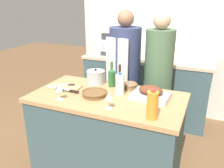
% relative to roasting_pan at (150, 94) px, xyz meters
% --- Properties ---
extents(kitchen_island, '(1.44, 0.77, 0.88)m').
position_rel_roasting_pan_xyz_m(kitchen_island, '(-0.39, -0.10, -0.49)').
color(kitchen_island, '#3D565B').
rests_on(kitchen_island, ground_plane).
extents(back_counter, '(1.85, 0.60, 0.94)m').
position_rel_roasting_pan_xyz_m(back_counter, '(-0.39, 1.31, -0.46)').
color(back_counter, '#3D565B').
rests_on(back_counter, ground_plane).
extents(back_wall, '(2.35, 0.10, 2.55)m').
position_rel_roasting_pan_xyz_m(back_wall, '(-0.39, 1.66, 0.34)').
color(back_wall, silver).
rests_on(back_wall, ground_plane).
extents(roasting_pan, '(0.35, 0.26, 0.12)m').
position_rel_roasting_pan_xyz_m(roasting_pan, '(0.00, 0.00, 0.00)').
color(roasting_pan, '#BCBCC1').
rests_on(roasting_pan, kitchen_island).
extents(wicker_basket, '(0.24, 0.24, 0.05)m').
position_rel_roasting_pan_xyz_m(wicker_basket, '(-0.50, -0.15, -0.02)').
color(wicker_basket, brown).
rests_on(wicker_basket, kitchen_island).
extents(cutting_board, '(0.35, 0.22, 0.02)m').
position_rel_roasting_pan_xyz_m(cutting_board, '(-0.87, -0.08, -0.04)').
color(cutting_board, tan).
rests_on(cutting_board, kitchen_island).
extents(stock_pot, '(0.19, 0.19, 0.17)m').
position_rel_roasting_pan_xyz_m(stock_pot, '(-0.64, 0.16, 0.03)').
color(stock_pot, '#B7B7BC').
rests_on(stock_pot, kitchen_island).
extents(mixing_bowl, '(0.15, 0.15, 0.06)m').
position_rel_roasting_pan_xyz_m(mixing_bowl, '(-0.25, 0.16, -0.01)').
color(mixing_bowl, '#846647').
rests_on(mixing_bowl, kitchen_island).
extents(juice_jug, '(0.09, 0.09, 0.24)m').
position_rel_roasting_pan_xyz_m(juice_jug, '(0.11, -0.37, 0.06)').
color(juice_jug, orange).
rests_on(juice_jug, kitchen_island).
extents(milk_jug, '(0.08, 0.08, 0.22)m').
position_rel_roasting_pan_xyz_m(milk_jug, '(-0.29, -0.02, 0.05)').
color(milk_jug, white).
rests_on(milk_jug, kitchen_island).
extents(wine_bottle_green, '(0.07, 0.07, 0.26)m').
position_rel_roasting_pan_xyz_m(wine_bottle_green, '(-0.45, 0.15, 0.06)').
color(wine_bottle_green, '#28662D').
rests_on(wine_bottle_green, kitchen_island).
extents(wine_bottle_dark, '(0.06, 0.06, 0.27)m').
position_rel_roasting_pan_xyz_m(wine_bottle_dark, '(-0.33, 0.07, 0.06)').
color(wine_bottle_dark, '#381E19').
rests_on(wine_bottle_dark, kitchen_island).
extents(wine_glass_left, '(0.07, 0.07, 0.14)m').
position_rel_roasting_pan_xyz_m(wine_glass_left, '(-0.27, -0.34, 0.06)').
color(wine_glass_left, silver).
rests_on(wine_glass_left, kitchen_island).
extents(wine_glass_right, '(0.07, 0.07, 0.15)m').
position_rel_roasting_pan_xyz_m(wine_glass_right, '(-0.75, -0.34, 0.06)').
color(wine_glass_right, silver).
rests_on(wine_glass_right, kitchen_island).
extents(knife_chef, '(0.27, 0.05, 0.01)m').
position_rel_roasting_pan_xyz_m(knife_chef, '(-0.78, -0.16, -0.03)').
color(knife_chef, '#B7B7BC').
rests_on(knife_chef, cutting_board).
extents(knife_paring, '(0.17, 0.11, 0.01)m').
position_rel_roasting_pan_xyz_m(knife_paring, '(-0.87, -0.05, -0.03)').
color(knife_paring, '#B7B7BC').
rests_on(knife_paring, cutting_board).
extents(knife_bread, '(0.22, 0.08, 0.01)m').
position_rel_roasting_pan_xyz_m(knife_bread, '(-0.93, -0.17, -0.03)').
color(knife_bread, '#B7B7BC').
rests_on(knife_bread, cutting_board).
extents(stand_mixer, '(0.18, 0.14, 0.33)m').
position_rel_roasting_pan_xyz_m(stand_mixer, '(-0.98, 1.24, 0.14)').
color(stand_mixer, '#333842').
rests_on(stand_mixer, back_counter).
extents(condiment_bottle_tall, '(0.06, 0.06, 0.22)m').
position_rel_roasting_pan_xyz_m(condiment_bottle_tall, '(-0.08, 1.23, 0.11)').
color(condiment_bottle_tall, maroon).
rests_on(condiment_bottle_tall, back_counter).
extents(condiment_bottle_short, '(0.06, 0.06, 0.15)m').
position_rel_roasting_pan_xyz_m(condiment_bottle_short, '(-0.58, 1.35, 0.08)').
color(condiment_bottle_short, maroon).
rests_on(condiment_bottle_short, back_counter).
extents(condiment_bottle_extra, '(0.06, 0.06, 0.16)m').
position_rel_roasting_pan_xyz_m(condiment_bottle_extra, '(-0.21, 1.20, 0.08)').
color(condiment_bottle_extra, '#332D28').
rests_on(condiment_bottle_extra, back_counter).
extents(person_cook_aproned, '(0.37, 0.39, 1.63)m').
position_rel_roasting_pan_xyz_m(person_cook_aproned, '(-0.48, 0.61, -0.04)').
color(person_cook_aproned, beige).
rests_on(person_cook_aproned, ground_plane).
extents(person_cook_guest, '(0.32, 0.32, 1.62)m').
position_rel_roasting_pan_xyz_m(person_cook_guest, '(-0.07, 0.62, -0.03)').
color(person_cook_guest, beige).
rests_on(person_cook_guest, ground_plane).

